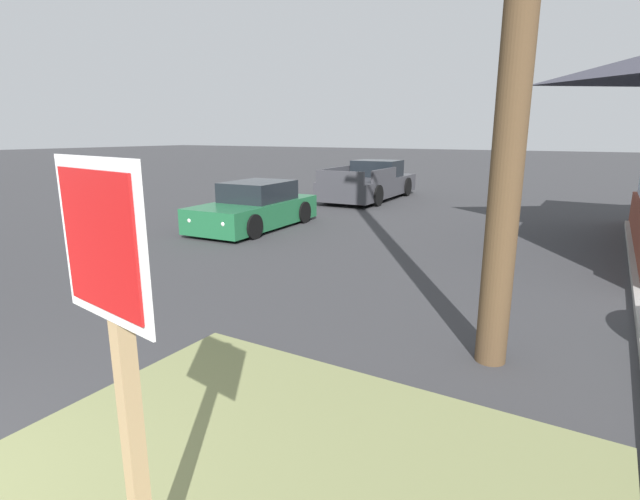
{
  "coord_description": "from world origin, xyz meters",
  "views": [
    {
      "loc": [
        3.82,
        -0.37,
        2.52
      ],
      "look_at": [
        0.81,
        4.68,
        1.1
      ],
      "focal_mm": 27.04,
      "sensor_mm": 36.0,
      "label": 1
    }
  ],
  "objects_px": {
    "pickup_truck_charcoal": "(370,183)",
    "manhole_cover": "(201,383)",
    "parked_sedan_green": "(255,208)",
    "stop_sign": "(125,397)"
  },
  "relations": [
    {
      "from": "manhole_cover",
      "to": "parked_sedan_green",
      "type": "xyz_separation_m",
      "value": [
        -4.84,
        7.09,
        0.53
      ]
    },
    {
      "from": "manhole_cover",
      "to": "stop_sign",
      "type": "bearing_deg",
      "value": -52.79
    },
    {
      "from": "stop_sign",
      "to": "pickup_truck_charcoal",
      "type": "distance_m",
      "value": 17.19
    },
    {
      "from": "pickup_truck_charcoal",
      "to": "stop_sign",
      "type": "bearing_deg",
      "value": -69.15
    },
    {
      "from": "manhole_cover",
      "to": "parked_sedan_green",
      "type": "relative_size",
      "value": 0.17
    },
    {
      "from": "parked_sedan_green",
      "to": "manhole_cover",
      "type": "bearing_deg",
      "value": -55.66
    },
    {
      "from": "stop_sign",
      "to": "pickup_truck_charcoal",
      "type": "height_order",
      "value": "stop_sign"
    },
    {
      "from": "pickup_truck_charcoal",
      "to": "manhole_cover",
      "type": "bearing_deg",
      "value": -71.73
    },
    {
      "from": "stop_sign",
      "to": "manhole_cover",
      "type": "bearing_deg",
      "value": 127.21
    },
    {
      "from": "manhole_cover",
      "to": "parked_sedan_green",
      "type": "distance_m",
      "value": 8.61
    }
  ]
}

